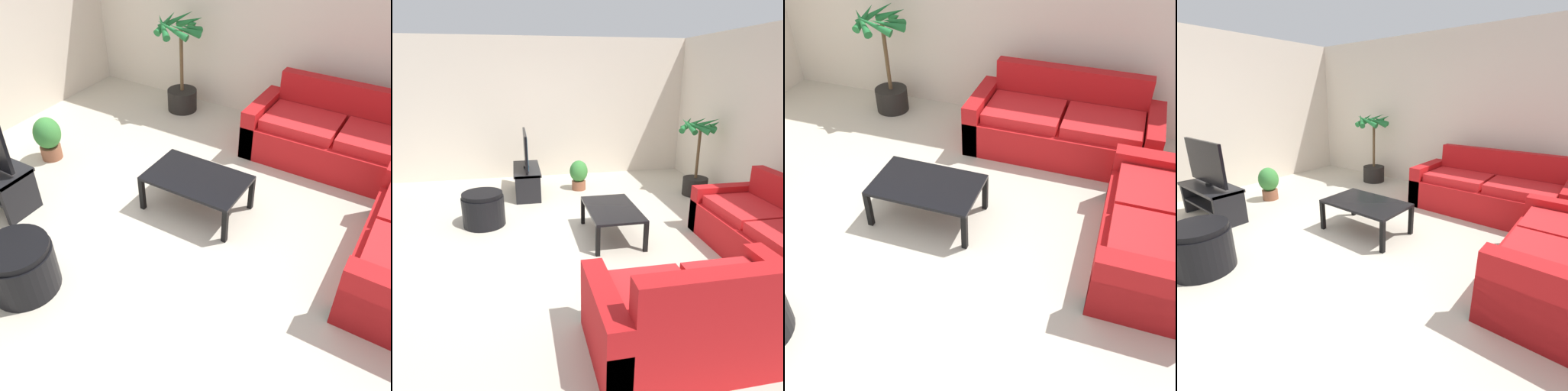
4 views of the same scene
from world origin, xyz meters
TOP-DOWN VIEW (x-y plane):
  - ground_plane at (0.00, 0.00)m, footprint 6.60×6.60m
  - wall_back at (0.00, 3.00)m, footprint 6.00×0.06m
  - wall_left at (-3.00, 0.00)m, footprint 0.06×6.00m
  - couch_main at (1.17, 2.28)m, footprint 2.16×0.90m
  - couch_loveseat at (2.28, 0.80)m, footprint 0.90×1.65m
  - tv_stand at (-1.84, -0.35)m, footprint 1.10×0.45m
  - tv at (-1.84, -0.35)m, footprint 1.05×0.10m
  - coffee_table at (0.16, 0.67)m, footprint 1.03×0.64m
  - potted_palm at (-1.22, 2.55)m, footprint 0.75×0.78m
  - potted_plant_small at (-1.90, 0.59)m, footprint 0.33×0.33m
  - ottoman at (-0.56, -1.01)m, footprint 0.58×0.58m

SIDE VIEW (x-z plane):
  - ground_plane at x=0.00m, z-range 0.00..0.00m
  - ottoman at x=-0.56m, z-range 0.00..0.48m
  - potted_plant_small at x=-1.90m, z-range 0.02..0.57m
  - couch_loveseat at x=2.28m, z-range -0.15..0.75m
  - couch_main at x=1.17m, z-range -0.15..0.75m
  - tv_stand at x=-1.84m, z-range 0.07..0.55m
  - coffee_table at x=0.16m, z-range 0.16..0.56m
  - potted_palm at x=-1.22m, z-range -0.11..1.25m
  - tv at x=-1.84m, z-range 0.49..1.12m
  - wall_back at x=0.00m, z-range 0.00..2.70m
  - wall_left at x=-3.00m, z-range 0.00..2.70m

